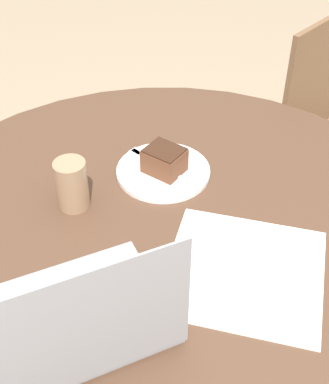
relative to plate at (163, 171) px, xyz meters
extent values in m
cylinder|color=#4C3323|center=(-0.02, -0.23, -0.38)|extent=(0.10, 0.10, 0.68)
cylinder|color=#4C3323|center=(-0.02, -0.23, -0.02)|extent=(1.28, 1.28, 0.03)
cube|color=brown|center=(0.57, 0.54, -0.08)|extent=(0.30, 0.27, 0.42)
cube|color=brown|center=(0.72, 0.66, -0.52)|extent=(0.05, 0.05, 0.43)
cube|color=brown|center=(0.43, 0.41, -0.52)|extent=(0.05, 0.05, 0.43)
cube|color=white|center=(0.13, -0.32, 0.00)|extent=(0.38, 0.38, 0.00)
cylinder|color=white|center=(0.00, 0.00, 0.00)|extent=(0.22, 0.22, 0.01)
cube|color=brown|center=(0.00, 0.00, 0.03)|extent=(0.11, 0.11, 0.06)
cube|color=#351E13|center=(0.00, 0.00, 0.06)|extent=(0.11, 0.11, 0.00)
cube|color=silver|center=(-0.01, 0.02, 0.01)|extent=(0.12, 0.14, 0.00)
cube|color=silver|center=(-0.06, 0.07, 0.01)|extent=(0.04, 0.04, 0.00)
cylinder|color=#997556|center=(-0.20, -0.09, 0.05)|extent=(0.07, 0.07, 0.11)
cube|color=gray|center=(-0.20, -0.40, 0.00)|extent=(0.38, 0.33, 0.02)
cube|color=black|center=(-0.20, -0.40, 0.01)|extent=(0.29, 0.22, 0.00)
cube|color=gray|center=(-0.16, -0.52, 0.13)|extent=(0.30, 0.11, 0.24)
cube|color=black|center=(-0.16, -0.52, 0.13)|extent=(0.28, 0.10, 0.22)
camera|label=1|loc=(-0.10, -0.98, 0.78)|focal=50.00mm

